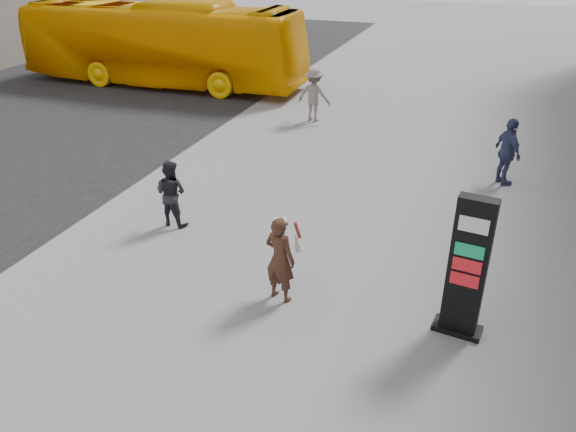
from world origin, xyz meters
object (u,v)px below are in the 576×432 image
(info_pylon, at_px, (467,268))
(pedestrian_b, at_px, (314,95))
(bus, at_px, (162,43))
(pedestrian_a, at_px, (171,193))
(pedestrian_c, at_px, (508,152))
(woman, at_px, (280,258))

(info_pylon, distance_m, pedestrian_b, 12.07)
(bus, height_order, pedestrian_a, bus)
(pedestrian_c, bearing_deg, pedestrian_b, 29.68)
(woman, relative_size, pedestrian_c, 0.93)
(pedestrian_b, bearing_deg, pedestrian_c, 155.40)
(woman, distance_m, pedestrian_b, 10.97)
(bus, xyz_separation_m, pedestrian_c, (14.38, -6.35, -0.84))
(pedestrian_c, bearing_deg, pedestrian_a, 93.69)
(info_pylon, bearing_deg, woman, -170.24)
(info_pylon, height_order, woman, info_pylon)
(woman, height_order, pedestrian_c, pedestrian_c)
(pedestrian_b, height_order, pedestrian_c, pedestrian_b)
(info_pylon, relative_size, woman, 1.49)
(info_pylon, bearing_deg, pedestrian_b, 127.02)
(pedestrian_a, bearing_deg, bus, -53.51)
(info_pylon, distance_m, pedestrian_c, 6.92)
(woman, xyz_separation_m, pedestrian_b, (-2.77, 10.61, 0.06))
(woman, relative_size, bus, 0.14)
(woman, relative_size, pedestrian_a, 1.08)
(info_pylon, xyz_separation_m, pedestrian_b, (-5.99, 10.47, -0.33))
(woman, bearing_deg, info_pylon, -162.28)
(pedestrian_c, bearing_deg, woman, 120.03)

